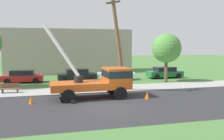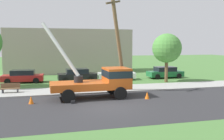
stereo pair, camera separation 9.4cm
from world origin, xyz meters
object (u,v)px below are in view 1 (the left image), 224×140
at_px(leaning_utility_pole, 118,41).
at_px(traffic_cone_behind, 31,100).
at_px(traffic_cone_ahead, 147,95).
at_px(parked_sedan_red, 23,76).
at_px(parked_sedan_white, 116,74).
at_px(parked_sedan_black, 77,75).
at_px(roadside_tree_far, 166,48).
at_px(utility_truck, 101,80).
at_px(park_bench, 10,88).
at_px(parked_sedan_green, 165,72).

relative_size(leaning_utility_pole, traffic_cone_behind, 15.80).
distance_m(traffic_cone_ahead, parked_sedan_red, 14.99).
xyz_separation_m(traffic_cone_behind, parked_sedan_white, (9.04, 10.08, 0.43)).
relative_size(parked_sedan_black, roadside_tree_far, 0.82).
height_order(utility_truck, roadside_tree_far, utility_truck).
distance_m(utility_truck, parked_sedan_black, 9.47).
distance_m(traffic_cone_ahead, roadside_tree_far, 9.88).
bearing_deg(traffic_cone_ahead, roadside_tree_far, 54.66).
height_order(traffic_cone_ahead, traffic_cone_behind, same).
distance_m(utility_truck, parked_sedan_red, 11.75).
height_order(parked_sedan_red, park_bench, parked_sedan_red).
relative_size(parked_sedan_red, parked_sedan_green, 1.01).
height_order(traffic_cone_ahead, roadside_tree_far, roadside_tree_far).
bearing_deg(parked_sedan_black, park_bench, -136.56).
relative_size(leaning_utility_pole, parked_sedan_red, 1.99).
bearing_deg(parked_sedan_green, roadside_tree_far, -113.93).
xyz_separation_m(traffic_cone_behind, parked_sedan_red, (-1.57, 10.44, 0.43)).
distance_m(traffic_cone_ahead, parked_sedan_black, 11.63).
bearing_deg(parked_sedan_green, utility_truck, -137.57).
bearing_deg(leaning_utility_pole, park_bench, 169.71).
bearing_deg(parked_sedan_white, traffic_cone_ahead, -91.98).
bearing_deg(parked_sedan_white, parked_sedan_green, 0.93).
relative_size(parked_sedan_black, parked_sedan_white, 0.98).
bearing_deg(roadside_tree_far, parked_sedan_black, 161.22).
relative_size(utility_truck, park_bench, 4.27).
xyz_separation_m(parked_sedan_green, roadside_tree_far, (-1.39, -3.13, 3.07)).
height_order(traffic_cone_ahead, park_bench, park_bench).
xyz_separation_m(leaning_utility_pole, roadside_tree_far, (6.84, 4.44, -0.76)).
bearing_deg(parked_sedan_green, traffic_cone_behind, -146.55).
xyz_separation_m(parked_sedan_black, roadside_tree_far, (9.63, -3.27, 3.07)).
bearing_deg(leaning_utility_pole, parked_sedan_green, 42.64).
relative_size(traffic_cone_ahead, roadside_tree_far, 0.10).
bearing_deg(parked_sedan_red, leaning_utility_pole, -41.83).
xyz_separation_m(traffic_cone_behind, roadside_tree_far, (14.02, 7.05, 3.50)).
bearing_deg(traffic_cone_ahead, parked_sedan_black, 111.64).
relative_size(traffic_cone_ahead, park_bench, 0.35).
distance_m(utility_truck, traffic_cone_behind, 5.48).
relative_size(parked_sedan_white, roadside_tree_far, 0.84).
height_order(traffic_cone_behind, parked_sedan_black, parked_sedan_black).
height_order(parked_sedan_green, roadside_tree_far, roadside_tree_far).
bearing_deg(leaning_utility_pole, traffic_cone_ahead, -64.15).
relative_size(traffic_cone_ahead, traffic_cone_behind, 1.00).
bearing_deg(traffic_cone_ahead, park_bench, 155.98).
distance_m(parked_sedan_white, roadside_tree_far, 6.59).
distance_m(traffic_cone_ahead, park_bench, 11.69).
xyz_separation_m(traffic_cone_behind, parked_sedan_black, (4.39, 10.32, 0.43)).
height_order(utility_truck, parked_sedan_green, utility_truck).
distance_m(parked_sedan_green, park_bench, 18.39).
height_order(parked_sedan_white, roadside_tree_far, roadside_tree_far).
relative_size(parked_sedan_white, park_bench, 2.85).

